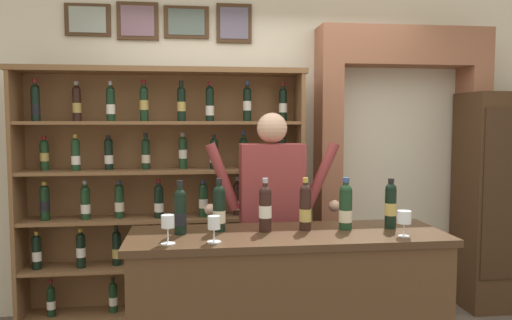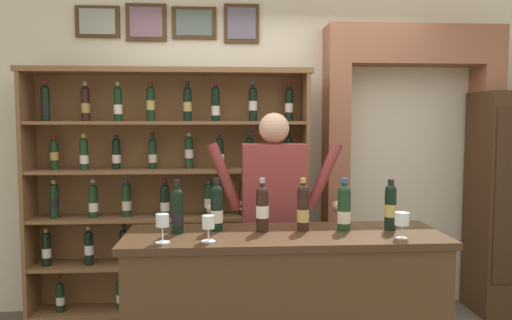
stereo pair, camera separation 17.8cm
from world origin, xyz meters
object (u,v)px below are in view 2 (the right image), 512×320
at_px(tasting_bottle_bianco, 303,207).
at_px(tasting_bottle_grappa, 344,207).
at_px(tasting_bottle_rosso, 177,210).
at_px(wine_glass_center, 402,220).
at_px(wine_glass_right, 162,223).
at_px(wine_glass_left, 208,224).
at_px(tasting_bottle_vin_santo, 262,207).
at_px(tasting_counter, 284,316).
at_px(tasting_bottle_brunello, 390,206).
at_px(wine_shelf, 170,188).
at_px(tasting_bottle_riserva, 217,207).
at_px(shopkeeper, 274,205).

relative_size(tasting_bottle_bianco, tasting_bottle_grappa, 1.00).
relative_size(tasting_bottle_rosso, wine_glass_center, 2.12).
bearing_deg(wine_glass_right, tasting_bottle_rosso, 75.35).
bearing_deg(wine_glass_left, wine_glass_right, -178.41).
xyz_separation_m(tasting_bottle_vin_santo, wine_glass_left, (-0.30, -0.22, -0.05)).
height_order(tasting_counter, tasting_bottle_brunello, tasting_bottle_brunello).
distance_m(wine_shelf, tasting_bottle_grappa, 1.59).
xyz_separation_m(tasting_bottle_vin_santo, wine_glass_center, (0.74, -0.22, -0.04)).
xyz_separation_m(wine_shelf, tasting_bottle_brunello, (1.39, -1.14, 0.04)).
bearing_deg(wine_glass_left, tasting_bottle_riserva, 81.21).
relative_size(tasting_bottle_grappa, wine_glass_right, 2.01).
xyz_separation_m(wine_shelf, tasting_bottle_riserva, (0.38, -1.09, 0.03)).
height_order(wine_shelf, tasting_bottle_riserva, wine_shelf).
bearing_deg(wine_shelf, wine_glass_center, -44.43).
bearing_deg(tasting_bottle_riserva, tasting_bottle_bianco, -4.03).
relative_size(tasting_bottle_bianco, wine_glass_left, 2.19).
height_order(tasting_bottle_vin_santo, wine_glass_center, tasting_bottle_vin_santo).
relative_size(tasting_bottle_vin_santo, tasting_bottle_bianco, 1.01).
distance_m(tasting_counter, tasting_bottle_bianco, 0.63).
bearing_deg(tasting_bottle_bianco, tasting_bottle_vin_santo, -178.13).
height_order(shopkeeper, wine_glass_left, shopkeeper).
relative_size(tasting_counter, tasting_bottle_rosso, 5.95).
distance_m(tasting_bottle_brunello, wine_glass_right, 1.31).
xyz_separation_m(tasting_bottle_rosso, tasting_bottle_grappa, (0.96, 0.00, 0.00)).
relative_size(tasting_bottle_grappa, wine_glass_left, 2.18).
height_order(tasting_bottle_rosso, tasting_bottle_riserva, tasting_bottle_riserva).
relative_size(shopkeeper, wine_glass_center, 11.59).
xyz_separation_m(shopkeeper, tasting_bottle_brunello, (0.63, -0.53, 0.08)).
relative_size(tasting_counter, wine_glass_right, 11.81).
height_order(tasting_counter, tasting_bottle_grappa, tasting_bottle_grappa).
height_order(tasting_bottle_vin_santo, tasting_bottle_grappa, tasting_bottle_vin_santo).
bearing_deg(tasting_bottle_rosso, wine_shelf, 97.80).
bearing_deg(tasting_bottle_vin_santo, tasting_bottle_rosso, -179.41).
height_order(wine_shelf, wine_glass_left, wine_shelf).
xyz_separation_m(tasting_bottle_bianco, wine_glass_right, (-0.78, -0.24, -0.03)).
relative_size(tasting_bottle_brunello, wine_glass_right, 1.95).
xyz_separation_m(tasting_bottle_grappa, wine_glass_right, (-1.02, -0.23, -0.03)).
height_order(tasting_counter, tasting_bottle_bianco, tasting_bottle_bianco).
distance_m(wine_shelf, wine_glass_right, 1.36).
relative_size(tasting_bottle_bianco, wine_glass_center, 2.15).
distance_m(tasting_bottle_rosso, tasting_bottle_vin_santo, 0.48).
xyz_separation_m(tasting_bottle_bianco, tasting_bottle_grappa, (0.24, -0.01, -0.00)).
relative_size(tasting_bottle_vin_santo, wine_glass_right, 2.03).
height_order(tasting_bottle_vin_santo, tasting_bottle_brunello, tasting_bottle_vin_santo).
distance_m(shopkeeper, tasting_bottle_vin_santo, 0.54).
height_order(tasting_counter, tasting_bottle_rosso, tasting_bottle_rosso).
height_order(tasting_bottle_rosso, wine_glass_right, tasting_bottle_rosso).
relative_size(tasting_counter, shopkeeper, 1.09).
bearing_deg(wine_glass_left, tasting_counter, 22.28).
xyz_separation_m(tasting_bottle_brunello, wine_glass_right, (-1.29, -0.22, -0.04)).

